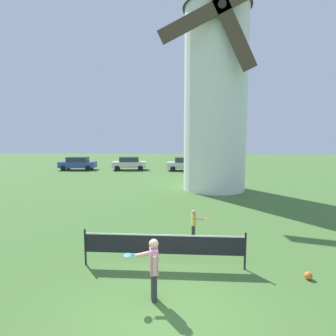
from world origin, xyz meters
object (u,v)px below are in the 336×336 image
Objects in this scene: parked_car_blue at (78,163)px; parked_car_silver at (185,164)px; player_near at (153,266)px; tennis_net at (164,245)px; windmill at (216,82)px; player_far at (194,222)px; parked_car_cream at (129,163)px; stray_ball at (308,276)px.

parked_car_blue is 12.89m from parked_car_silver.
tennis_net is at bearing 85.73° from player_near.
player_far is at bearing -100.32° from windmill.
parked_car_blue is (-15.01, 11.31, -6.99)m from windmill.
parked_car_blue is at bearing -179.46° from parked_car_silver.
windmill is 16.23m from parked_car_cream.
windmill is at bearing 77.23° from tennis_net.
windmill reaches higher than stray_ball.
tennis_net is (-2.76, -12.20, -7.12)m from windmill.
parked_car_cream is at bearing 108.13° from player_far.
player_far is 5.25× the size of stray_ball.
parked_car_silver reaches higher than player_far.
parked_car_blue is at bearing 122.04° from player_far.
windmill reaches higher than parked_car_silver.
player_near is 0.35× the size of parked_car_cream.
parked_car_cream is at bearing 112.37° from stray_ball.
stray_ball is 24.32m from parked_car_silver.
tennis_net is at bearing -102.77° from windmill.
player_near is (-2.89, -13.82, -6.96)m from windmill.
windmill is 10.57× the size of player_near.
parked_car_cream is (-7.04, 21.50, 0.19)m from player_far.
parked_car_blue is 1.04× the size of parked_car_cream.
windmill reaches higher than parked_car_blue.
tennis_net is 26.51m from parked_car_blue.
stray_ball is (4.07, 1.18, -0.74)m from player_near.
parked_car_blue is 6.19m from parked_car_cream.
windmill is 76.09× the size of stray_ball.
parked_car_cream is at bearing 3.42° from parked_car_blue.
parked_car_blue is (-13.22, 21.13, 0.19)m from player_far.
tennis_net is 3.22× the size of player_near.
player_near is 7.20× the size of stray_ball.
parked_car_silver is (12.89, 0.12, -0.00)m from parked_car_blue.
player_far is 4.14m from stray_ball.
player_near is at bearing -163.88° from stray_ball.
player_near is at bearing -94.27° from tennis_net.
parked_car_blue reaches higher than player_far.
player_far is at bearing 74.67° from player_near.
player_near is at bearing -105.33° from player_far.
player_near is 4.16m from player_far.
parked_car_blue is (-16.20, 23.96, 0.71)m from stray_ball.
parked_car_blue reaches higher than player_near.
parked_car_silver is (-2.12, 11.43, -6.99)m from windmill.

